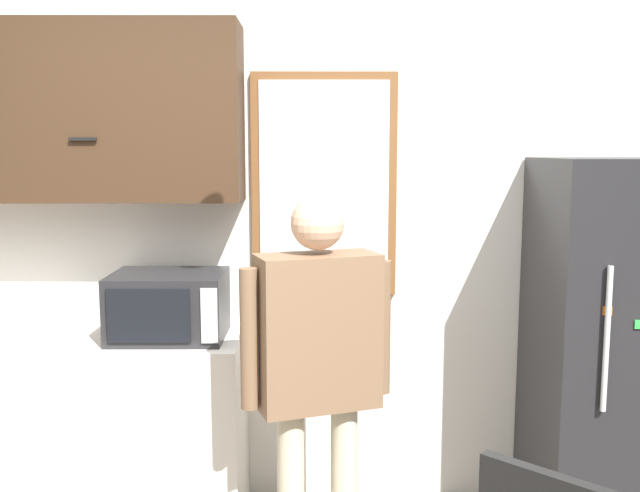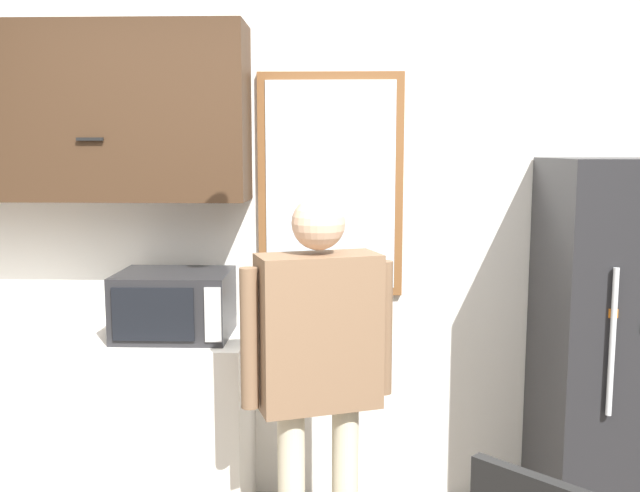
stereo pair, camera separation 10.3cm
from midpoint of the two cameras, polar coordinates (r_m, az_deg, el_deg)
The scene contains 7 objects.
back_wall at distance 3.56m, azimuth -2.65°, elevation 0.93°, with size 6.00×0.06×2.70m.
counter at distance 3.76m, azimuth -21.34°, elevation -13.31°, with size 2.08×0.56×0.91m.
upper_cabinets at distance 3.63m, azimuth -21.79°, elevation 9.83°, with size 2.08×0.35×0.81m.
microwave at distance 3.36m, azimuth -10.71°, elevation -4.61°, with size 0.51×0.42×0.30m.
person at distance 2.87m, azimuth 0.91°, elevation -8.47°, with size 0.60×0.36×1.59m.
refrigerator at distance 3.54m, azimuth 24.15°, elevation -7.75°, with size 0.74×0.69×1.73m.
window at distance 3.48m, azimuth 1.69°, elevation 4.88°, with size 0.71×0.05×1.08m.
Camera 2 is at (0.33, -1.67, 1.77)m, focal length 40.00 mm.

